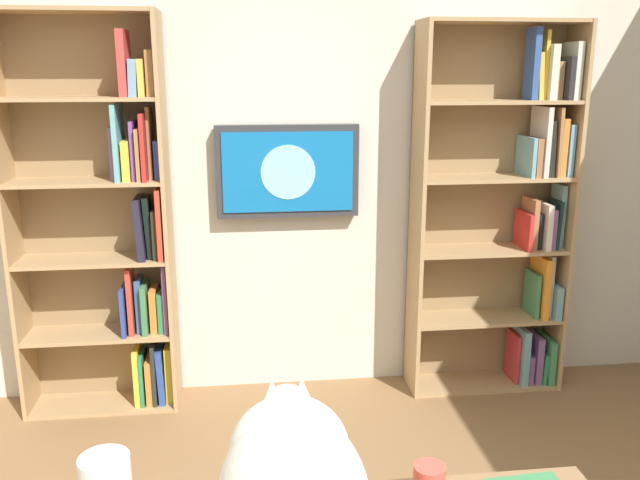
# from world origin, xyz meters

# --- Properties ---
(wall_back) EXTENTS (4.52, 0.06, 2.70)m
(wall_back) POSITION_xyz_m (0.00, -2.23, 1.35)
(wall_back) COLOR beige
(wall_back) RESTS_ON ground
(bookshelf_left) EXTENTS (0.88, 0.28, 2.07)m
(bookshelf_left) POSITION_xyz_m (-1.20, -2.06, 1.03)
(bookshelf_left) COLOR tan
(bookshelf_left) RESTS_ON ground
(bookshelf_right) EXTENTS (0.81, 0.28, 2.11)m
(bookshelf_right) POSITION_xyz_m (0.98, -2.06, 1.01)
(bookshelf_right) COLOR tan
(bookshelf_right) RESTS_ON ground
(wall_mounted_tv) EXTENTS (0.78, 0.07, 0.50)m
(wall_mounted_tv) POSITION_xyz_m (0.05, -2.15, 1.28)
(wall_mounted_tv) COLOR #333338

